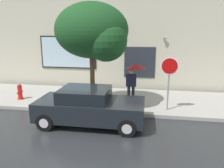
% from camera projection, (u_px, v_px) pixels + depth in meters
% --- Properties ---
extents(ground_plane, '(60.00, 60.00, 0.00)m').
position_uv_depth(ground_plane, '(73.00, 123.00, 9.00)').
color(ground_plane, '#282B2D').
extents(sidewalk, '(20.00, 4.00, 0.15)m').
position_uv_depth(sidewalk, '(91.00, 98.00, 11.85)').
color(sidewalk, '#A3A099').
rests_on(sidewalk, ground).
extents(building_facade, '(20.00, 0.67, 7.00)m').
position_uv_depth(building_facade, '(100.00, 31.00, 13.43)').
color(building_facade, beige).
rests_on(building_facade, ground).
extents(parked_car, '(4.11, 1.90, 1.43)m').
position_uv_depth(parked_car, '(89.00, 107.00, 8.73)').
color(parked_car, black).
rests_on(parked_car, ground).
extents(fire_hydrant, '(0.30, 0.44, 0.77)m').
position_uv_depth(fire_hydrant, '(20.00, 92.00, 11.44)').
color(fire_hydrant, red).
rests_on(fire_hydrant, sidewalk).
extents(pedestrian_with_umbrella, '(0.96, 0.96, 1.91)m').
position_uv_depth(pedestrian_with_umbrella, '(134.00, 72.00, 10.60)').
color(pedestrian_with_umbrella, black).
rests_on(pedestrian_with_umbrella, sidewalk).
extents(street_tree, '(3.16, 2.69, 4.60)m').
position_uv_depth(street_tree, '(94.00, 33.00, 9.54)').
color(street_tree, '#4C3823').
rests_on(street_tree, sidewalk).
extents(stop_sign, '(0.76, 0.10, 2.34)m').
position_uv_depth(stop_sign, '(169.00, 73.00, 9.59)').
color(stop_sign, gray).
rests_on(stop_sign, sidewalk).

